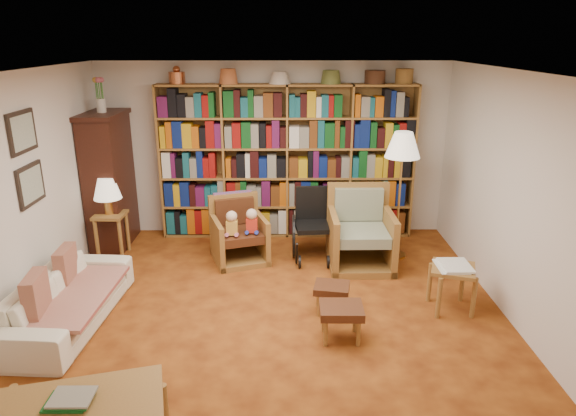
{
  "coord_description": "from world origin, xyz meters",
  "views": [
    {
      "loc": [
        0.16,
        -4.85,
        2.8
      ],
      "look_at": [
        0.2,
        0.6,
        0.99
      ],
      "focal_mm": 32.0,
      "sensor_mm": 36.0,
      "label": 1
    }
  ],
  "objects_px": {
    "coffee_table": "(75,410)",
    "floor_lamp": "(403,150)",
    "armchair_sage": "(360,235)",
    "footstool_a": "(332,290)",
    "side_table_lamp": "(111,225)",
    "sofa": "(68,300)",
    "side_table_papers": "(453,274)",
    "armchair_leather": "(240,233)",
    "footstool_b": "(341,312)",
    "wheelchair": "(313,226)"
  },
  "relations": [
    {
      "from": "coffee_table",
      "to": "floor_lamp",
      "type": "bearing_deg",
      "value": 50.26
    },
    {
      "from": "armchair_sage",
      "to": "footstool_a",
      "type": "relative_size",
      "value": 2.42
    },
    {
      "from": "side_table_lamp",
      "to": "coffee_table",
      "type": "distance_m",
      "value": 3.68
    },
    {
      "from": "sofa",
      "to": "armchair_sage",
      "type": "relative_size",
      "value": 1.8
    },
    {
      "from": "floor_lamp",
      "to": "side_table_papers",
      "type": "bearing_deg",
      "value": -78.42
    },
    {
      "from": "side_table_lamp",
      "to": "side_table_papers",
      "type": "xyz_separation_m",
      "value": [
        4.1,
        -1.5,
        -0.02
      ]
    },
    {
      "from": "sofa",
      "to": "armchair_leather",
      "type": "height_order",
      "value": "armchair_leather"
    },
    {
      "from": "floor_lamp",
      "to": "footstool_b",
      "type": "xyz_separation_m",
      "value": [
        -0.95,
        -1.99,
        -1.16
      ]
    },
    {
      "from": "floor_lamp",
      "to": "side_table_papers",
      "type": "relative_size",
      "value": 3.04
    },
    {
      "from": "footstool_b",
      "to": "armchair_leather",
      "type": "bearing_deg",
      "value": 120.09
    },
    {
      "from": "side_table_lamp",
      "to": "armchair_leather",
      "type": "height_order",
      "value": "armchair_leather"
    },
    {
      "from": "wheelchair",
      "to": "side_table_lamp",
      "type": "bearing_deg",
      "value": 178.75
    },
    {
      "from": "armchair_leather",
      "to": "floor_lamp",
      "type": "xyz_separation_m",
      "value": [
        2.08,
        0.04,
        1.1
      ]
    },
    {
      "from": "side_table_lamp",
      "to": "armchair_leather",
      "type": "xyz_separation_m",
      "value": [
        1.72,
        -0.11,
        -0.08
      ]
    },
    {
      "from": "side_table_papers",
      "to": "footstool_a",
      "type": "bearing_deg",
      "value": -178.56
    },
    {
      "from": "wheelchair",
      "to": "floor_lamp",
      "type": "xyz_separation_m",
      "value": [
        1.12,
        -0.01,
        1.03
      ]
    },
    {
      "from": "sofa",
      "to": "footstool_a",
      "type": "relative_size",
      "value": 4.36
    },
    {
      "from": "wheelchair",
      "to": "armchair_sage",
      "type": "bearing_deg",
      "value": -18.8
    },
    {
      "from": "sofa",
      "to": "wheelchair",
      "type": "height_order",
      "value": "wheelchair"
    },
    {
      "from": "wheelchair",
      "to": "side_table_papers",
      "type": "distance_m",
      "value": 2.01
    },
    {
      "from": "sofa",
      "to": "side_table_lamp",
      "type": "distance_m",
      "value": 1.76
    },
    {
      "from": "armchair_leather",
      "to": "footstool_b",
      "type": "xyz_separation_m",
      "value": [
        1.13,
        -1.96,
        -0.06
      ]
    },
    {
      "from": "coffee_table",
      "to": "armchair_leather",
      "type": "bearing_deg",
      "value": 76.57
    },
    {
      "from": "armchair_leather",
      "to": "floor_lamp",
      "type": "distance_m",
      "value": 2.36
    },
    {
      "from": "armchair_leather",
      "to": "footstool_a",
      "type": "xyz_separation_m",
      "value": [
        1.09,
        -1.42,
        -0.1
      ]
    },
    {
      "from": "side_table_lamp",
      "to": "wheelchair",
      "type": "bearing_deg",
      "value": -1.25
    },
    {
      "from": "sofa",
      "to": "side_table_lamp",
      "type": "bearing_deg",
      "value": 6.91
    },
    {
      "from": "footstool_a",
      "to": "coffee_table",
      "type": "relative_size",
      "value": 0.33
    },
    {
      "from": "armchair_sage",
      "to": "coffee_table",
      "type": "distance_m",
      "value": 4.08
    },
    {
      "from": "floor_lamp",
      "to": "coffee_table",
      "type": "bearing_deg",
      "value": -129.74
    },
    {
      "from": "sofa",
      "to": "coffee_table",
      "type": "height_order",
      "value": "coffee_table"
    },
    {
      "from": "sofa",
      "to": "footstool_b",
      "type": "height_order",
      "value": "sofa"
    },
    {
      "from": "armchair_leather",
      "to": "floor_lamp",
      "type": "relative_size",
      "value": 0.52
    },
    {
      "from": "wheelchair",
      "to": "floor_lamp",
      "type": "relative_size",
      "value": 0.56
    },
    {
      "from": "sofa",
      "to": "wheelchair",
      "type": "relative_size",
      "value": 1.94
    },
    {
      "from": "wheelchair",
      "to": "side_table_papers",
      "type": "height_order",
      "value": "wheelchair"
    },
    {
      "from": "floor_lamp",
      "to": "coffee_table",
      "type": "xyz_separation_m",
      "value": [
        -2.91,
        -3.5,
        -1.03
      ]
    },
    {
      "from": "footstool_b",
      "to": "coffee_table",
      "type": "height_order",
      "value": "coffee_table"
    },
    {
      "from": "wheelchair",
      "to": "coffee_table",
      "type": "bearing_deg",
      "value": -117.05
    },
    {
      "from": "sofa",
      "to": "coffee_table",
      "type": "xyz_separation_m",
      "value": [
        0.79,
        -1.82,
        0.16
      ]
    },
    {
      "from": "side_table_lamp",
      "to": "footstool_b",
      "type": "distance_m",
      "value": 3.52
    },
    {
      "from": "armchair_sage",
      "to": "floor_lamp",
      "type": "height_order",
      "value": "floor_lamp"
    },
    {
      "from": "side_table_lamp",
      "to": "wheelchair",
      "type": "height_order",
      "value": "wheelchair"
    },
    {
      "from": "sofa",
      "to": "side_table_papers",
      "type": "distance_m",
      "value": 4.01
    },
    {
      "from": "floor_lamp",
      "to": "coffee_table",
      "type": "height_order",
      "value": "floor_lamp"
    },
    {
      "from": "side_table_lamp",
      "to": "footstool_a",
      "type": "distance_m",
      "value": 3.2
    },
    {
      "from": "side_table_papers",
      "to": "armchair_leather",
      "type": "bearing_deg",
      "value": 149.66
    },
    {
      "from": "armchair_leather",
      "to": "wheelchair",
      "type": "height_order",
      "value": "wheelchair"
    },
    {
      "from": "sofa",
      "to": "side_table_lamp",
      "type": "xyz_separation_m",
      "value": [
        -0.1,
        1.74,
        0.16
      ]
    },
    {
      "from": "side_table_papers",
      "to": "wheelchair",
      "type": "bearing_deg",
      "value": 134.48
    }
  ]
}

